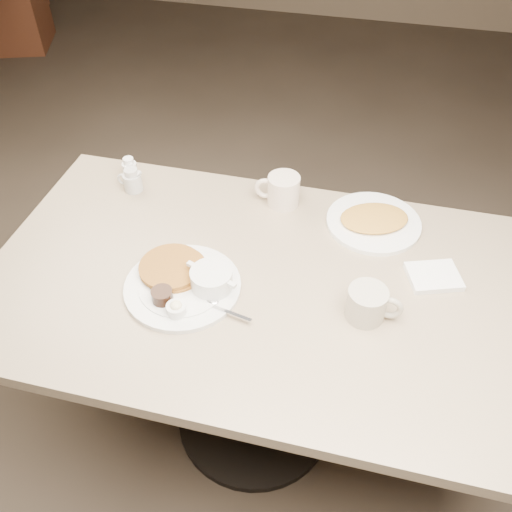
% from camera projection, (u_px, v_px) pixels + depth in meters
% --- Properties ---
extents(room, '(7.04, 8.04, 2.84)m').
position_uv_depth(room, '(254.00, 48.00, 1.05)').
color(room, '#4C3F33').
rests_on(room, ground).
extents(diner_table, '(1.50, 0.90, 0.75)m').
position_uv_depth(diner_table, '(254.00, 318.00, 1.62)').
color(diner_table, tan).
rests_on(diner_table, ground).
extents(main_plate, '(0.41, 0.40, 0.07)m').
position_uv_depth(main_plate, '(186.00, 281.00, 1.46)').
color(main_plate, white).
rests_on(main_plate, diner_table).
extents(coffee_mug_near, '(0.14, 0.10, 0.09)m').
position_uv_depth(coffee_mug_near, '(368.00, 304.00, 1.38)').
color(coffee_mug_near, '#BCB3A0').
rests_on(coffee_mug_near, diner_table).
extents(napkin, '(0.17, 0.15, 0.02)m').
position_uv_depth(napkin, '(434.00, 277.00, 1.50)').
color(napkin, white).
rests_on(napkin, diner_table).
extents(coffee_mug_far, '(0.15, 0.11, 0.10)m').
position_uv_depth(coffee_mug_far, '(282.00, 190.00, 1.71)').
color(coffee_mug_far, '#F3E0CB').
rests_on(coffee_mug_far, diner_table).
extents(creamer_left, '(0.09, 0.08, 0.08)m').
position_uv_depth(creamer_left, '(132.00, 180.00, 1.77)').
color(creamer_left, silver).
rests_on(creamer_left, diner_table).
extents(creamer_right, '(0.06, 0.07, 0.08)m').
position_uv_depth(creamer_right, '(130.00, 169.00, 1.81)').
color(creamer_right, white).
rests_on(creamer_right, diner_table).
extents(hash_plate, '(0.37, 0.37, 0.04)m').
position_uv_depth(hash_plate, '(374.00, 221.00, 1.66)').
color(hash_plate, white).
rests_on(hash_plate, diner_table).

